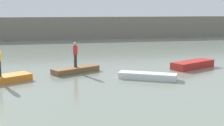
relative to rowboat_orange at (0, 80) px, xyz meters
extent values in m
cube|color=gray|center=(-3.43, 27.19, 1.48)|extent=(80.00, 1.20, 3.37)
cube|color=orange|center=(0.00, 0.00, 0.00)|extent=(3.87, 2.95, 0.41)
cube|color=brown|center=(4.83, 2.18, -0.01)|extent=(3.58, 2.58, 0.39)
cube|color=white|center=(9.18, -0.87, 0.00)|extent=(3.72, 2.57, 0.40)
cube|color=red|center=(13.80, 2.02, 0.07)|extent=(3.95, 2.74, 0.54)
cylinder|color=#38332D|center=(4.83, 2.18, 0.65)|extent=(0.22, 0.22, 0.92)
cylinder|color=red|center=(4.83, 2.18, 1.42)|extent=(0.32, 0.32, 0.63)
sphere|color=tan|center=(4.83, 2.18, 1.85)|extent=(0.24, 0.24, 0.24)
camera|label=1|loc=(2.90, -19.27, 4.22)|focal=49.02mm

